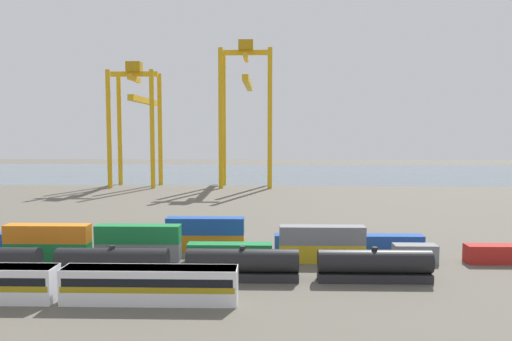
{
  "coord_description": "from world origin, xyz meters",
  "views": [
    {
      "loc": [
        18.66,
        -71.83,
        18.6
      ],
      "look_at": [
        15.9,
        36.36,
        9.86
      ],
      "focal_mm": 34.05,
      "sensor_mm": 36.0,
      "label": 1
    }
  ],
  "objects_px": {
    "shipping_container_4": "(139,252)",
    "gantry_crane_west": "(137,111)",
    "shipping_container_2": "(48,251)",
    "shipping_container_10": "(509,254)",
    "passenger_train": "(60,283)",
    "shipping_container_17": "(384,243)",
    "freight_tank_row": "(177,264)",
    "shipping_container_14": "(205,242)",
    "shipping_container_13": "(117,242)",
    "shipping_container_6": "(230,252)",
    "gantry_crane_central": "(246,99)",
    "shipping_container_16": "(294,243)"
  },
  "relations": [
    {
      "from": "freight_tank_row",
      "to": "shipping_container_6",
      "type": "height_order",
      "value": "freight_tank_row"
    },
    {
      "from": "gantry_crane_central",
      "to": "shipping_container_4",
      "type": "bearing_deg",
      "value": -96.5
    },
    {
      "from": "passenger_train",
      "to": "shipping_container_13",
      "type": "xyz_separation_m",
      "value": [
        -0.93,
        23.3,
        -0.84
      ]
    },
    {
      "from": "passenger_train",
      "to": "shipping_container_2",
      "type": "xyz_separation_m",
      "value": [
        -9.1,
        17.06,
        -0.84
      ]
    },
    {
      "from": "freight_tank_row",
      "to": "shipping_container_16",
      "type": "height_order",
      "value": "freight_tank_row"
    },
    {
      "from": "shipping_container_2",
      "to": "shipping_container_14",
      "type": "distance_m",
      "value": 22.9
    },
    {
      "from": "shipping_container_4",
      "to": "gantry_crane_west",
      "type": "height_order",
      "value": "gantry_crane_west"
    },
    {
      "from": "shipping_container_2",
      "to": "shipping_container_10",
      "type": "distance_m",
      "value": 65.92
    },
    {
      "from": "shipping_container_2",
      "to": "gantry_crane_central",
      "type": "bearing_deg",
      "value": 76.06
    },
    {
      "from": "gantry_crane_west",
      "to": "shipping_container_10",
      "type": "bearing_deg",
      "value": -50.97
    },
    {
      "from": "shipping_container_13",
      "to": "gantry_crane_west",
      "type": "xyz_separation_m",
      "value": [
        -21.2,
        91.14,
        24.1
      ]
    },
    {
      "from": "shipping_container_14",
      "to": "gantry_crane_west",
      "type": "height_order",
      "value": "gantry_crane_west"
    },
    {
      "from": "shipping_container_6",
      "to": "gantry_crane_central",
      "type": "height_order",
      "value": "gantry_crane_central"
    },
    {
      "from": "shipping_container_6",
      "to": "shipping_container_14",
      "type": "bearing_deg",
      "value": 124.76
    },
    {
      "from": "shipping_container_13",
      "to": "shipping_container_14",
      "type": "height_order",
      "value": "same"
    },
    {
      "from": "shipping_container_13",
      "to": "shipping_container_14",
      "type": "bearing_deg",
      "value": 0.0
    },
    {
      "from": "shipping_container_13",
      "to": "shipping_container_4",
      "type": "bearing_deg",
      "value": -51.2
    },
    {
      "from": "gantry_crane_central",
      "to": "gantry_crane_west",
      "type": "bearing_deg",
      "value": -178.8
    },
    {
      "from": "shipping_container_2",
      "to": "gantry_crane_central",
      "type": "distance_m",
      "value": 105.08
    },
    {
      "from": "shipping_container_2",
      "to": "shipping_container_10",
      "type": "height_order",
      "value": "same"
    },
    {
      "from": "shipping_container_4",
      "to": "gantry_crane_west",
      "type": "bearing_deg",
      "value": 105.07
    },
    {
      "from": "passenger_train",
      "to": "freight_tank_row",
      "type": "distance_m",
      "value": 14.02
    },
    {
      "from": "shipping_container_16",
      "to": "gantry_crane_west",
      "type": "height_order",
      "value": "gantry_crane_west"
    },
    {
      "from": "shipping_container_14",
      "to": "shipping_container_16",
      "type": "distance_m",
      "value": 13.87
    },
    {
      "from": "shipping_container_14",
      "to": "shipping_container_10",
      "type": "bearing_deg",
      "value": -8.1
    },
    {
      "from": "shipping_container_2",
      "to": "shipping_container_13",
      "type": "xyz_separation_m",
      "value": [
        8.16,
        6.24,
        0.0
      ]
    },
    {
      "from": "shipping_container_17",
      "to": "passenger_train",
      "type": "bearing_deg",
      "value": -150.19
    },
    {
      "from": "freight_tank_row",
      "to": "shipping_container_14",
      "type": "height_order",
      "value": "freight_tank_row"
    },
    {
      "from": "shipping_container_13",
      "to": "gantry_crane_west",
      "type": "distance_m",
      "value": 96.63
    },
    {
      "from": "shipping_container_6",
      "to": "shipping_container_17",
      "type": "bearing_deg",
      "value": 14.94
    },
    {
      "from": "passenger_train",
      "to": "shipping_container_10",
      "type": "bearing_deg",
      "value": 16.71
    },
    {
      "from": "gantry_crane_central",
      "to": "shipping_container_6",
      "type": "bearing_deg",
      "value": -88.83
    },
    {
      "from": "shipping_container_2",
      "to": "shipping_container_13",
      "type": "height_order",
      "value": "same"
    },
    {
      "from": "freight_tank_row",
      "to": "gantry_crane_west",
      "type": "distance_m",
      "value": 113.85
    },
    {
      "from": "shipping_container_2",
      "to": "shipping_container_16",
      "type": "relative_size",
      "value": 2.0
    },
    {
      "from": "shipping_container_4",
      "to": "shipping_container_6",
      "type": "distance_m",
      "value": 13.18
    },
    {
      "from": "shipping_container_2",
      "to": "shipping_container_16",
      "type": "bearing_deg",
      "value": 9.87
    },
    {
      "from": "shipping_container_16",
      "to": "gantry_crane_central",
      "type": "height_order",
      "value": "gantry_crane_central"
    },
    {
      "from": "shipping_container_14",
      "to": "gantry_crane_west",
      "type": "bearing_deg",
      "value": 111.04
    },
    {
      "from": "shipping_container_13",
      "to": "shipping_container_16",
      "type": "relative_size",
      "value": 1.0
    },
    {
      "from": "shipping_container_2",
      "to": "shipping_container_17",
      "type": "xyz_separation_m",
      "value": [
        49.77,
        6.24,
        0.0
      ]
    },
    {
      "from": "passenger_train",
      "to": "shipping_container_17",
      "type": "height_order",
      "value": "passenger_train"
    },
    {
      "from": "passenger_train",
      "to": "shipping_container_10",
      "type": "relative_size",
      "value": 3.22
    },
    {
      "from": "shipping_container_16",
      "to": "shipping_container_17",
      "type": "distance_m",
      "value": 13.87
    },
    {
      "from": "passenger_train",
      "to": "shipping_container_6",
      "type": "height_order",
      "value": "passenger_train"
    },
    {
      "from": "shipping_container_13",
      "to": "shipping_container_2",
      "type": "bearing_deg",
      "value": -142.59
    },
    {
      "from": "shipping_container_4",
      "to": "shipping_container_6",
      "type": "height_order",
      "value": "same"
    },
    {
      "from": "shipping_container_14",
      "to": "gantry_crane_west",
      "type": "relative_size",
      "value": 0.29
    },
    {
      "from": "shipping_container_2",
      "to": "passenger_train",
      "type": "bearing_deg",
      "value": -61.92
    },
    {
      "from": "passenger_train",
      "to": "shipping_container_13",
      "type": "height_order",
      "value": "passenger_train"
    }
  ]
}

